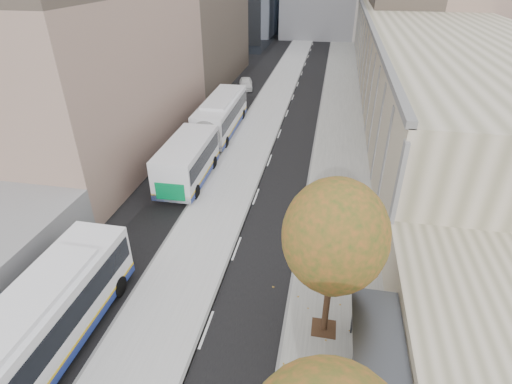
# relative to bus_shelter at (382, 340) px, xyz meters

# --- Properties ---
(bus_platform) EXTENTS (4.25, 150.00, 0.15)m
(bus_platform) POSITION_rel_bus_shelter_xyz_m (-9.56, 24.04, -2.11)
(bus_platform) COLOR #B3B3B3
(bus_platform) RESTS_ON ground
(sidewalk) EXTENTS (4.75, 150.00, 0.08)m
(sidewalk) POSITION_rel_bus_shelter_xyz_m (-1.56, 24.04, -2.15)
(sidewalk) COLOR gray
(sidewalk) RESTS_ON ground
(building_tan) EXTENTS (18.00, 92.00, 8.00)m
(building_tan) POSITION_rel_bus_shelter_xyz_m (9.81, 53.04, 1.81)
(building_tan) COLOR gray
(building_tan) RESTS_ON ground
(bus_shelter) EXTENTS (1.90, 4.40, 2.53)m
(bus_shelter) POSITION_rel_bus_shelter_xyz_m (0.00, 0.00, 0.00)
(bus_shelter) COLOR #383A3F
(bus_shelter) RESTS_ON sidewalk
(tree_c) EXTENTS (4.20, 4.20, 7.28)m
(tree_c) POSITION_rel_bus_shelter_xyz_m (-2.09, 2.04, 3.06)
(tree_c) COLOR black
(tree_c) RESTS_ON sidewalk
(bus_far) EXTENTS (3.14, 19.27, 3.21)m
(bus_far) POSITION_rel_bus_shelter_xyz_m (-12.83, 20.18, -0.44)
(bus_far) COLOR white
(bus_far) RESTS_ON ground
(distant_car) EXTENTS (2.55, 4.44, 1.42)m
(distant_car) POSITION_rel_bus_shelter_xyz_m (-13.77, 39.57, -1.48)
(distant_car) COLOR white
(distant_car) RESTS_ON ground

